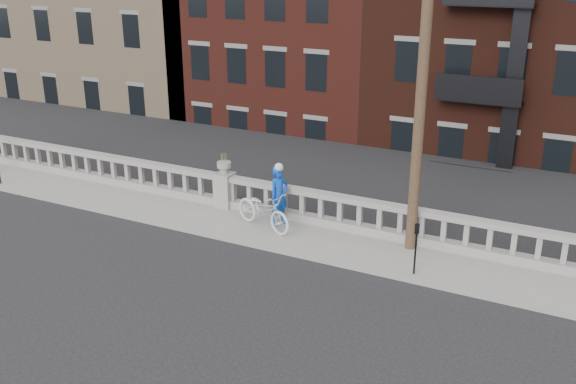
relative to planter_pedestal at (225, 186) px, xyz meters
name	(u,v)px	position (x,y,z in m)	size (l,w,h in m)	color
ground	(147,259)	(0.00, -3.95, -0.83)	(120.00, 120.00, 0.00)	black
sidewalk	(209,218)	(0.00, -0.95, -0.76)	(32.00, 2.20, 0.15)	gray
balustrade	(225,191)	(0.00, 0.00, -0.19)	(28.00, 0.34, 1.03)	gray
planter_pedestal	(225,186)	(0.00, 0.00, 0.00)	(0.55, 0.55, 1.76)	gray
lower_level	(418,53)	(0.56, 19.09, 1.80)	(80.00, 44.00, 20.80)	#605E59
utility_pole	(424,61)	(6.20, -0.35, 4.41)	(1.60, 0.28, 10.00)	#422D1E
parking_meter_c	(416,243)	(6.74, -1.80, 0.17)	(0.10, 0.09, 1.36)	black
bicycle	(263,210)	(1.95, -0.98, -0.11)	(0.75, 2.15, 1.13)	silver
cyclist	(279,196)	(2.23, -0.53, 0.22)	(0.66, 0.43, 1.80)	#0C43BC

